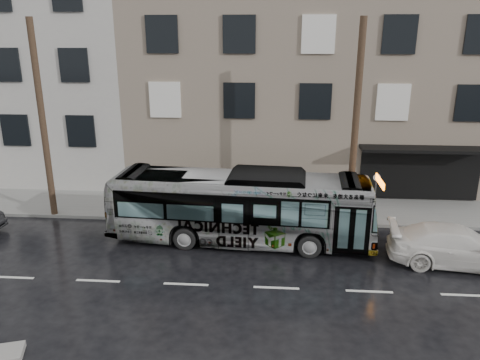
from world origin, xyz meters
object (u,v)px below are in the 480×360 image
at_px(utility_pole_front, 355,126).
at_px(utility_pole_rear, 43,121).
at_px(white_sedan, 458,246).
at_px(bus, 240,207).
at_px(sign_post, 375,198).

relative_size(utility_pole_front, utility_pole_rear, 1.00).
bearing_deg(white_sedan, bus, 86.32).
xyz_separation_m(utility_pole_front, bus, (-4.84, -2.04, -3.11)).
bearing_deg(utility_pole_rear, white_sedan, -11.25).
relative_size(utility_pole_rear, white_sedan, 1.75).
xyz_separation_m(utility_pole_rear, white_sedan, (17.58, -3.50, -3.90)).
bearing_deg(utility_pole_front, sign_post, 0.00).
relative_size(utility_pole_front, white_sedan, 1.75).
distance_m(sign_post, bus, 6.28).
height_order(utility_pole_front, white_sedan, utility_pole_front).
bearing_deg(utility_pole_rear, bus, -12.57).
height_order(sign_post, white_sedan, sign_post).
height_order(utility_pole_front, utility_pole_rear, same).
relative_size(bus, white_sedan, 2.15).
height_order(bus, white_sedan, bus).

